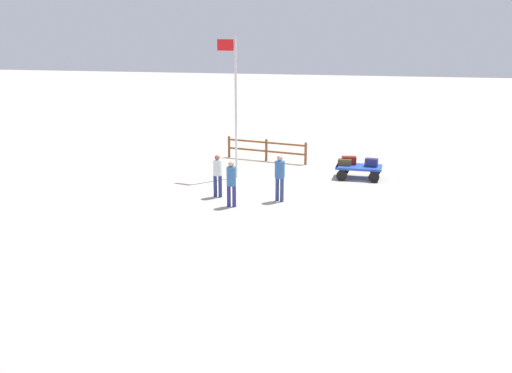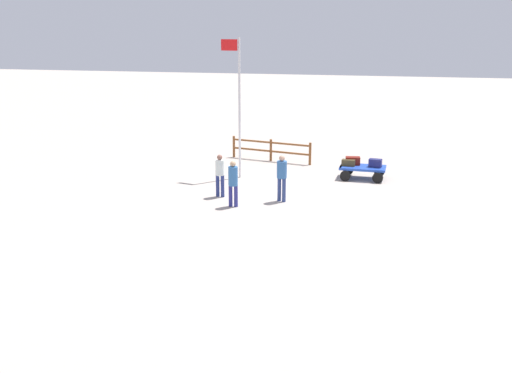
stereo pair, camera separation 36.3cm
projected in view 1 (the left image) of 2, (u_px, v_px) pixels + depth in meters
name	position (u px, v px, depth m)	size (l,w,h in m)	color
ground_plane	(281.00, 185.00, 24.12)	(120.00, 120.00, 0.00)	#B2A498
luggage_cart	(358.00, 169.00, 25.16)	(1.93, 1.30, 0.54)	#2146B3
suitcase_maroon	(349.00, 160.00, 25.41)	(0.66, 0.45, 0.34)	maroon
suitcase_navy	(345.00, 162.00, 25.19)	(0.57, 0.33, 0.27)	#453A20
suitcase_dark	(371.00, 163.00, 24.97)	(0.56, 0.39, 0.35)	navy
worker_lead	(280.00, 174.00, 21.63)	(0.47, 0.47, 1.75)	navy
worker_trailing	(231.00, 180.00, 20.98)	(0.35, 0.35, 1.68)	navy
worker_supervisor	(217.00, 173.00, 22.21)	(0.36, 0.36, 1.64)	navy
flagpole	(234.00, 100.00, 24.56)	(0.84, 0.19, 5.89)	silver
wooden_fence	(266.00, 148.00, 28.46)	(4.08, 0.95, 1.06)	brown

